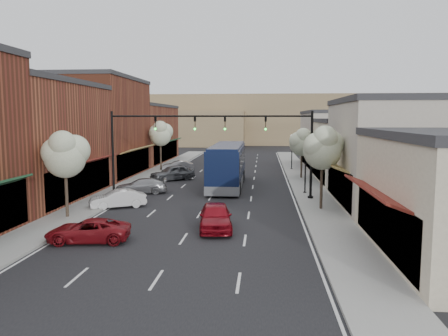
% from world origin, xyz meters
% --- Properties ---
extents(ground, '(160.00, 160.00, 0.00)m').
position_xyz_m(ground, '(0.00, 0.00, 0.00)').
color(ground, black).
rests_on(ground, ground).
extents(sidewalk_left, '(2.80, 73.00, 0.15)m').
position_xyz_m(sidewalk_left, '(-8.40, 18.50, 0.07)').
color(sidewalk_left, gray).
rests_on(sidewalk_left, ground).
extents(sidewalk_right, '(2.80, 73.00, 0.15)m').
position_xyz_m(sidewalk_right, '(8.40, 18.50, 0.07)').
color(sidewalk_right, gray).
rests_on(sidewalk_right, ground).
extents(curb_left, '(0.25, 73.00, 0.17)m').
position_xyz_m(curb_left, '(-7.00, 18.50, 0.07)').
color(curb_left, gray).
rests_on(curb_left, ground).
extents(curb_right, '(0.25, 73.00, 0.17)m').
position_xyz_m(curb_right, '(7.00, 18.50, 0.07)').
color(curb_right, gray).
rests_on(curb_right, ground).
extents(bldg_left_midnear, '(10.14, 14.10, 9.40)m').
position_xyz_m(bldg_left_midnear, '(-14.23, 6.00, 4.66)').
color(bldg_left_midnear, brown).
rests_on(bldg_left_midnear, ground).
extents(bldg_left_midfar, '(10.14, 14.10, 10.90)m').
position_xyz_m(bldg_left_midfar, '(-14.24, 20.00, 5.40)').
color(bldg_left_midfar, brown).
rests_on(bldg_left_midfar, ground).
extents(bldg_left_far, '(10.14, 18.10, 8.40)m').
position_xyz_m(bldg_left_far, '(-14.22, 36.00, 4.16)').
color(bldg_left_far, brown).
rests_on(bldg_left_far, ground).
extents(bldg_right_midnear, '(9.14, 12.10, 7.90)m').
position_xyz_m(bldg_right_midnear, '(13.72, 6.00, 3.91)').
color(bldg_right_midnear, '#B0A696').
rests_on(bldg_right_midnear, ground).
extents(bldg_right_midfar, '(9.14, 12.10, 6.40)m').
position_xyz_m(bldg_right_midfar, '(13.70, 18.00, 3.17)').
color(bldg_right_midfar, beige).
rests_on(bldg_right_midfar, ground).
extents(bldg_right_far, '(9.14, 16.10, 7.40)m').
position_xyz_m(bldg_right_far, '(13.71, 32.00, 3.66)').
color(bldg_right_far, '#B0A696').
rests_on(bldg_right_far, ground).
extents(hill_far, '(120.00, 30.00, 12.00)m').
position_xyz_m(hill_far, '(0.00, 90.00, 6.00)').
color(hill_far, '#7A6647').
rests_on(hill_far, ground).
extents(hill_near, '(50.00, 20.00, 8.00)m').
position_xyz_m(hill_near, '(-25.00, 78.00, 4.00)').
color(hill_near, '#7A6647').
rests_on(hill_near, ground).
extents(signal_mast_right, '(8.22, 0.46, 7.00)m').
position_xyz_m(signal_mast_right, '(5.62, 8.00, 4.62)').
color(signal_mast_right, black).
rests_on(signal_mast_right, ground).
extents(signal_mast_left, '(8.22, 0.46, 7.00)m').
position_xyz_m(signal_mast_left, '(-5.62, 8.00, 4.62)').
color(signal_mast_left, black).
rests_on(signal_mast_left, ground).
extents(tree_right_near, '(2.85, 2.65, 5.95)m').
position_xyz_m(tree_right_near, '(8.35, 3.94, 4.45)').
color(tree_right_near, '#47382B').
rests_on(tree_right_near, ground).
extents(tree_right_far, '(2.85, 2.65, 5.43)m').
position_xyz_m(tree_right_far, '(8.35, 19.94, 3.99)').
color(tree_right_far, '#47382B').
rests_on(tree_right_far, ground).
extents(tree_left_near, '(2.85, 2.65, 5.69)m').
position_xyz_m(tree_left_near, '(-8.25, -0.06, 4.22)').
color(tree_left_near, '#47382B').
rests_on(tree_left_near, ground).
extents(tree_left_far, '(2.85, 2.65, 6.13)m').
position_xyz_m(tree_left_far, '(-8.25, 25.94, 4.60)').
color(tree_left_far, '#47382B').
rests_on(tree_left_far, ground).
extents(lamp_post_near, '(0.44, 0.44, 4.44)m').
position_xyz_m(lamp_post_near, '(7.80, 10.50, 3.01)').
color(lamp_post_near, black).
rests_on(lamp_post_near, ground).
extents(lamp_post_far, '(0.44, 0.44, 4.44)m').
position_xyz_m(lamp_post_far, '(7.80, 28.00, 3.01)').
color(lamp_post_far, black).
rests_on(lamp_post_far, ground).
extents(coach_bus, '(2.95, 13.00, 3.97)m').
position_xyz_m(coach_bus, '(0.90, 14.24, 2.06)').
color(coach_bus, '#0D1736').
rests_on(coach_bus, ground).
extents(red_hatchback, '(2.38, 4.75, 1.55)m').
position_xyz_m(red_hatchback, '(1.50, -1.89, 0.78)').
color(red_hatchback, maroon).
rests_on(red_hatchback, ground).
extents(parked_car_a, '(4.54, 2.51, 1.20)m').
position_xyz_m(parked_car_a, '(-4.86, -4.99, 0.60)').
color(parked_car_a, maroon).
rests_on(parked_car_a, ground).
extents(parked_car_b, '(4.17, 3.03, 1.31)m').
position_xyz_m(parked_car_b, '(-6.20, 3.67, 0.65)').
color(parked_car_b, silver).
rests_on(parked_car_b, ground).
extents(parked_car_c, '(4.70, 2.65, 1.29)m').
position_xyz_m(parked_car_c, '(-6.20, 9.72, 0.64)').
color(parked_car_c, gray).
rests_on(parked_car_c, ground).
extents(parked_car_d, '(4.82, 4.33, 1.59)m').
position_xyz_m(parked_car_d, '(-5.12, 17.64, 0.79)').
color(parked_car_d, '#4F5155').
rests_on(parked_car_d, ground).
extents(parked_car_e, '(4.00, 2.08, 1.26)m').
position_xyz_m(parked_car_e, '(-6.20, 25.89, 0.63)').
color(parked_car_e, '#9B9CA1').
rests_on(parked_car_e, ground).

